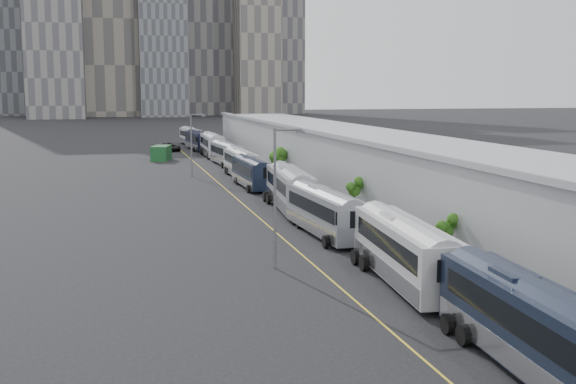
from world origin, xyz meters
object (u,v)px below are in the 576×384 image
object	(u,v)px
suv	(170,147)
bus_7	(226,155)
bus_5	(251,175)
shipping_container	(161,153)
bus_2	(405,256)
bus_3	(324,216)
bus_4	(290,192)
bus_10	(190,138)
bus_1	(532,333)
bus_9	(198,142)
street_lamp_near	(278,189)
bus_8	(212,147)
bus_6	(241,166)
street_lamp_far	(193,140)

from	to	relation	value
suv	bus_7	bearing A→B (deg)	-95.88
bus_5	shipping_container	world-z (taller)	bus_5
bus_2	shipping_container	bearing A→B (deg)	101.08
bus_3	shipping_container	xyz separation A→B (m)	(-8.45, 65.42, -0.37)
bus_7	suv	size ratio (longest dim) A/B	2.16
bus_4	bus_10	size ratio (longest dim) A/B	1.10
bus_1	bus_10	size ratio (longest dim) A/B	1.05
shipping_container	bus_5	bearing A→B (deg)	-62.54
bus_9	street_lamp_near	xyz separation A→B (m)	(-5.82, -94.11, 3.72)
bus_8	bus_9	xyz separation A→B (m)	(-0.85, 14.03, -0.15)
bus_4	bus_3	bearing A→B (deg)	-86.98
bus_6	bus_4	bearing A→B (deg)	-90.26
bus_8	street_lamp_far	xyz separation A→B (m)	(-6.49, -29.00, 3.17)
shipping_container	suv	size ratio (longest dim) A/B	0.95
street_lamp_far	shipping_container	bearing A→B (deg)	96.19
bus_4	bus_8	size ratio (longest dim) A/B	1.02
bus_3	suv	distance (m)	83.33
bus_6	bus_5	bearing A→B (deg)	-93.54
street_lamp_far	bus_8	bearing A→B (deg)	77.39
bus_4	street_lamp_near	world-z (taller)	street_lamp_near
bus_1	bus_2	bearing A→B (deg)	92.23
bus_2	bus_7	size ratio (longest dim) A/B	1.12
bus_3	bus_9	xyz separation A→B (m)	(-0.21, 84.50, -0.03)
bus_1	street_lamp_near	size ratio (longest dim) A/B	1.46
bus_7	bus_9	xyz separation A→B (m)	(-0.90, 29.09, 0.05)
street_lamp_near	bus_10	bearing A→B (deg)	86.90
bus_9	street_lamp_near	world-z (taller)	street_lamp_near
bus_1	bus_5	world-z (taller)	bus_1
shipping_container	bus_2	bearing A→B (deg)	-68.86
bus_5	street_lamp_far	xyz separation A→B (m)	(-5.55, 12.22, 3.38)
bus_5	bus_6	size ratio (longest dim) A/B	0.95
bus_8	bus_6	bearing A→B (deg)	-89.83
bus_2	bus_1	bearing A→B (deg)	-86.42
bus_4	shipping_container	world-z (taller)	bus_4
bus_6	bus_7	distance (m)	15.96
bus_4	shipping_container	bearing A→B (deg)	104.24
bus_3	street_lamp_near	distance (m)	11.92
bus_2	bus_4	size ratio (longest dim) A/B	0.98
bus_6	street_lamp_near	world-z (taller)	street_lamp_near
suv	street_lamp_near	bearing A→B (deg)	-108.97
street_lamp_far	bus_3	bearing A→B (deg)	-81.97
bus_2	bus_8	bearing A→B (deg)	94.64
bus_1	suv	xyz separation A→B (m)	(-5.89, 112.15, -0.84)
bus_2	bus_9	xyz separation A→B (m)	(-0.74, 99.55, -0.13)
bus_3	bus_5	world-z (taller)	bus_3
bus_3	street_lamp_near	size ratio (longest dim) A/B	1.41
bus_5	street_lamp_far	world-z (taller)	street_lamp_far
bus_6	bus_7	bearing A→B (deg)	87.71
bus_5	suv	size ratio (longest dim) A/B	2.13
bus_10	street_lamp_far	size ratio (longest dim) A/B	1.52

